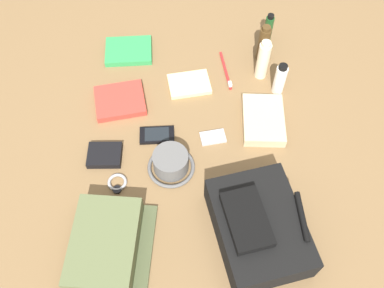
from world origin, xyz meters
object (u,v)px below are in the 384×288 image
toiletry_pouch (107,244)px  wristwatch (117,183)px  folded_towel (263,120)px  travel_guidebook (120,101)px  lotion_bottle (263,60)px  cell_phone (157,135)px  bucket_hat (171,163)px  toothbrush (226,72)px  wallet (105,155)px  shampoo_bottle (268,30)px  backpack (258,227)px  media_player (213,137)px  notepad (189,84)px  cologne_bottle (264,43)px  toothpaste_tube (280,79)px  paperback_novel (129,51)px

toiletry_pouch → wristwatch: toiletry_pouch is taller
folded_towel → travel_guidebook: bearing=-103.7°
lotion_bottle → cell_phone: bearing=-57.6°
cell_phone → wristwatch: (0.17, -0.13, -0.00)m
bucket_hat → folded_towel: (-0.16, 0.33, -0.01)m
toothbrush → wallet: (0.34, -0.44, 0.01)m
wristwatch → cell_phone: bearing=143.3°
travel_guidebook → cell_phone: 0.20m
lotion_bottle → shampoo_bottle: bearing=163.9°
backpack → wallet: (-0.30, -0.46, -0.05)m
wallet → lotion_bottle: bearing=122.9°
bucket_hat → wristwatch: 0.18m
toiletry_pouch → travel_guidebook: toiletry_pouch is taller
toiletry_pouch → media_player: size_ratio=3.19×
media_player → notepad: size_ratio=0.60×
shampoo_bottle → wristwatch: shampoo_bottle is taller
toiletry_pouch → media_player: (-0.36, 0.34, -0.03)m
toothbrush → backpack: bearing=1.6°
bucket_hat → toothbrush: bucket_hat is taller
toiletry_pouch → media_player: bearing=137.0°
shampoo_bottle → cologne_bottle: cologne_bottle is taller
toothpaste_tube → toothbrush: 0.21m
cell_phone → wristwatch: 0.22m
lotion_bottle → notepad: size_ratio=1.11×
bucket_hat → wristwatch: bearing=-74.6°
bucket_hat → travel_guidebook: bucket_hat is taller
toiletry_pouch → travel_guidebook: 0.54m
media_player → wristwatch: bearing=-64.3°
cologne_bottle → wristwatch: cologne_bottle is taller
backpack → bucket_hat: 0.34m
travel_guidebook → media_player: bearing=61.5°
toothpaste_tube → toothbrush: size_ratio=0.71×
toothpaste_tube → wallet: toothpaste_tube is taller
shampoo_bottle → cologne_bottle: 0.09m
toothpaste_tube → backpack: bearing=-16.6°
shampoo_bottle → wallet: size_ratio=1.26×
paperback_novel → wallet: wallet is taller
bucket_hat → paperback_novel: size_ratio=0.87×
travel_guidebook → folded_towel: 0.51m
toothpaste_tube → media_player: 0.32m
cell_phone → media_player: bearing=83.7°
bucket_hat → wallet: bearing=-104.3°
backpack → notepad: bearing=-164.7°
notepad → toothpaste_tube: bearing=75.5°
paperback_novel → media_player: (0.42, 0.29, -0.00)m
paperback_novel → backpack: bearing=26.8°
shampoo_bottle → paperback_novel: size_ratio=0.78×
lotion_bottle → wallet: lotion_bottle is taller
toiletry_pouch → toothpaste_tube: 0.81m
toothpaste_tube → travel_guidebook: 0.58m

